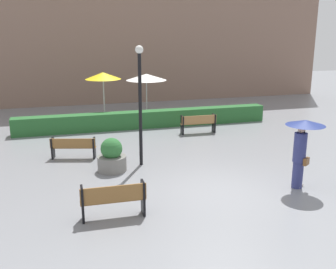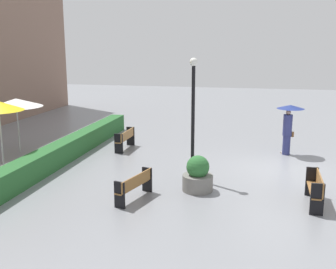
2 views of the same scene
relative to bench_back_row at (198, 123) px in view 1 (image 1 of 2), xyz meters
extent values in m
plane|color=gray|center=(-1.69, -6.57, -0.52)|extent=(60.00, 60.00, 0.00)
cube|color=#9E7242|center=(0.00, 0.06, -0.05)|extent=(1.68, 0.32, 0.04)
cube|color=#9E7242|center=(0.00, -0.10, 0.16)|extent=(1.68, 0.09, 0.38)
cube|color=black|center=(-0.78, 0.06, -0.08)|extent=(0.07, 0.38, 0.87)
cube|color=black|center=(0.78, 0.02, -0.08)|extent=(0.07, 0.38, 0.87)
cube|color=olive|center=(-5.08, -7.46, -0.05)|extent=(1.68, 0.30, 0.04)
cube|color=olive|center=(-5.08, -7.61, 0.19)|extent=(1.67, 0.08, 0.43)
cube|color=black|center=(-5.85, -7.46, -0.06)|extent=(0.07, 0.37, 0.92)
cube|color=black|center=(-4.30, -7.49, -0.06)|extent=(0.07, 0.37, 0.92)
cube|color=olive|center=(-5.80, -2.17, -0.09)|extent=(1.68, 0.67, 0.04)
cube|color=olive|center=(-5.83, -2.31, 0.10)|extent=(1.63, 0.48, 0.35)
cube|color=black|center=(-6.55, -1.99, -0.12)|extent=(0.15, 0.34, 0.80)
cube|color=black|center=(-5.05, -2.40, -0.12)|extent=(0.15, 0.34, 0.80)
cylinder|color=navy|center=(0.63, -7.02, -0.10)|extent=(0.32, 0.32, 0.83)
cube|color=#B2A599|center=(0.68, -6.99, -0.48)|extent=(0.41, 0.40, 0.08)
cylinder|color=navy|center=(0.63, -7.02, 0.77)|extent=(0.38, 0.38, 0.90)
sphere|color=tan|center=(0.63, -7.02, 1.32)|extent=(0.21, 0.21, 0.21)
cube|color=brown|center=(0.77, -7.19, 0.37)|extent=(0.29, 0.24, 0.22)
cylinder|color=black|center=(0.69, -7.10, 1.10)|extent=(0.02, 0.02, 0.90)
cone|color=navy|center=(0.69, -7.10, 1.55)|extent=(1.15, 1.15, 0.16)
cylinder|color=slate|center=(-4.61, -3.96, -0.26)|extent=(0.99, 0.99, 0.52)
sphere|color=#2D6B33|center=(-4.61, -3.96, 0.28)|extent=(0.74, 0.74, 0.74)
cylinder|color=black|center=(-3.51, -3.61, 1.45)|extent=(0.12, 0.12, 3.94)
sphere|color=white|center=(-3.51, -3.61, 3.54)|extent=(0.28, 0.28, 0.28)
cylinder|color=silver|center=(-3.91, 3.56, 0.70)|extent=(0.06, 0.06, 2.43)
cone|color=yellow|center=(-3.91, 3.56, 1.91)|extent=(1.83, 1.83, 0.35)
cylinder|color=silver|center=(-1.45, 4.42, 0.58)|extent=(0.06, 0.06, 2.19)
cone|color=white|center=(-1.45, 4.42, 1.67)|extent=(2.23, 2.23, 0.35)
cube|color=#28602D|center=(-2.10, 1.83, -0.11)|extent=(12.55, 0.70, 0.82)
cube|color=#846656|center=(-1.69, 9.43, 4.91)|extent=(28.00, 1.20, 10.86)
camera|label=1|loc=(-6.30, -16.84, 4.18)|focal=42.30mm
camera|label=2|loc=(-17.03, -5.75, 4.09)|focal=43.60mm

